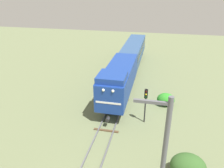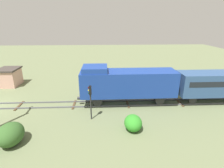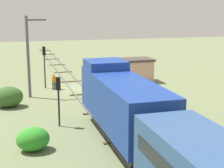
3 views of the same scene
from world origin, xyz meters
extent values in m
cube|color=#4C3823|center=(0.00, 3.25, 0.04)|extent=(2.40, 0.24, 0.09)
cube|color=#4C3823|center=(0.00, 9.75, 0.04)|extent=(2.40, 0.24, 0.09)
cube|color=#4C3823|center=(0.00, 16.25, 0.04)|extent=(2.40, 0.24, 0.09)
cube|color=#4C3823|center=(0.00, 22.75, 0.04)|extent=(2.40, 0.24, 0.09)
cube|color=navy|center=(0.00, 16.30, 2.71)|extent=(2.90, 11.00, 2.90)
cube|color=navy|center=(0.00, 12.40, 4.46)|extent=(2.75, 2.80, 0.60)
cube|color=navy|center=(0.00, 10.75, 2.71)|extent=(2.84, 0.10, 2.84)
cube|color=white|center=(0.00, 10.71, 2.51)|extent=(2.46, 0.06, 0.20)
sphere|color=white|center=(-0.45, 10.70, 3.81)|extent=(0.28, 0.28, 0.28)
sphere|color=white|center=(0.45, 10.70, 3.81)|extent=(0.28, 0.28, 0.28)
cylinder|color=#262628|center=(0.00, 10.45, 0.86)|extent=(0.36, 0.50, 0.36)
cylinder|color=#262628|center=(-0.72, 12.60, 0.71)|extent=(0.18, 1.10, 1.10)
cylinder|color=#262628|center=(0.72, 12.60, 0.71)|extent=(0.18, 1.10, 1.10)
cylinder|color=#262628|center=(-0.72, 20.00, 0.71)|extent=(0.18, 1.10, 1.10)
cylinder|color=#262628|center=(0.72, 20.00, 0.71)|extent=(0.18, 1.10, 1.10)
cylinder|color=#262628|center=(-0.72, 24.00, 0.64)|extent=(0.16, 0.96, 0.96)
cylinder|color=#262628|center=(0.72, 24.00, 0.64)|extent=(0.16, 0.96, 0.96)
cylinder|color=#262628|center=(3.40, 12.05, 1.82)|extent=(0.14, 0.14, 3.64)
cube|color=black|center=(3.40, 12.05, 3.19)|extent=(0.32, 0.24, 0.90)
sphere|color=#390606|center=(3.40, 11.91, 3.46)|extent=(0.16, 0.16, 0.16)
sphere|color=yellow|center=(3.40, 11.91, 3.18)|extent=(0.16, 0.16, 0.16)
sphere|color=black|center=(3.40, 11.91, 2.90)|extent=(0.16, 0.16, 0.16)
cube|color=#D19E8C|center=(-7.50, -1.28, 1.25)|extent=(3.20, 2.60, 2.50)
cube|color=#3F3833|center=(-7.50, -1.28, 2.62)|extent=(3.50, 2.90, 0.24)
cube|color=#2D2319|center=(-7.50, -2.60, 0.95)|extent=(0.80, 0.06, 1.90)
ellipsoid|color=#2E8A26|center=(5.50, 16.01, 0.72)|extent=(1.99, 1.63, 1.45)
ellipsoid|color=#335926|center=(6.96, 5.76, 0.91)|extent=(2.50, 2.04, 1.82)
camera|label=1|loc=(4.21, -6.78, 12.58)|focal=35.00mm
camera|label=2|loc=(19.26, 13.38, 9.46)|focal=28.00mm
camera|label=3|loc=(6.32, 35.92, 8.31)|focal=55.00mm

